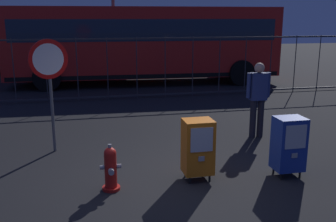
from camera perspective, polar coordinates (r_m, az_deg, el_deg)
ground_plane at (r=6.43m, az=-0.33°, el=-10.47°), size 60.00×60.00×0.00m
fire_hydrant at (r=6.10m, az=-8.46°, el=-8.40°), size 0.33×0.32×0.75m
newspaper_box_primary at (r=6.79m, az=17.38°, el=-4.62°), size 0.48×0.42×1.02m
newspaper_box_secondary at (r=6.36m, az=4.43°, el=-5.26°), size 0.48×0.42×1.02m
stop_sign at (r=7.78m, az=-17.09°, el=5.49°), size 0.71×0.31×2.23m
pedestrian at (r=8.74m, az=13.13°, el=2.23°), size 0.55×0.22×1.67m
fence_barrier at (r=12.66m, az=-6.77°, el=6.30°), size 18.03×0.04×2.00m
bus_near at (r=15.71m, az=-3.53°, el=10.33°), size 10.62×3.22×3.00m
bus_far at (r=20.45m, az=-16.41°, el=10.60°), size 10.70×3.59×3.00m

